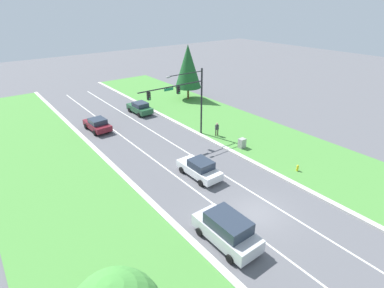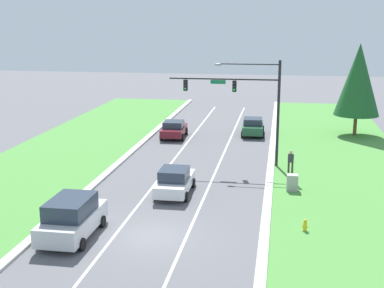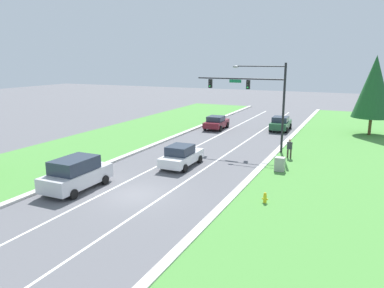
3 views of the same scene
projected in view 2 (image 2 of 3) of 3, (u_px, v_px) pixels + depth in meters
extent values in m
plane|color=#5B5B60|center=(150.00, 237.00, 26.73)|extent=(160.00, 160.00, 0.00)
cube|color=beige|center=(264.00, 243.00, 25.80)|extent=(0.50, 90.00, 0.15)
cube|color=beige|center=(44.00, 228.00, 27.62)|extent=(0.50, 90.00, 0.15)
cube|color=#4C8E3D|center=(377.00, 251.00, 24.96)|extent=(10.00, 90.00, 0.08)
cube|color=white|center=(115.00, 234.00, 27.02)|extent=(0.14, 81.00, 0.01)
cube|color=white|center=(185.00, 239.00, 26.44)|extent=(0.14, 81.00, 0.01)
cylinder|color=black|center=(278.00, 115.00, 38.45)|extent=(0.20, 0.20, 7.79)
cylinder|color=black|center=(224.00, 79.00, 38.52)|extent=(7.97, 0.12, 0.12)
cube|color=#147042|center=(218.00, 82.00, 38.63)|extent=(1.10, 0.04, 0.28)
cylinder|color=black|center=(249.00, 64.00, 37.98)|extent=(4.38, 0.09, 0.09)
ellipsoid|color=gray|center=(218.00, 64.00, 38.34)|extent=(0.56, 0.28, 0.20)
cube|color=black|center=(234.00, 86.00, 38.50)|extent=(0.28, 0.32, 0.80)
sphere|color=#2D2D2D|center=(234.00, 83.00, 38.29)|extent=(0.16, 0.16, 0.16)
sphere|color=#2D2D2D|center=(234.00, 86.00, 38.34)|extent=(0.16, 0.16, 0.16)
sphere|color=#23D647|center=(234.00, 90.00, 38.39)|extent=(0.16, 0.16, 0.16)
cube|color=black|center=(186.00, 85.00, 39.08)|extent=(0.28, 0.32, 0.80)
sphere|color=#2D2D2D|center=(185.00, 82.00, 38.87)|extent=(0.16, 0.16, 0.16)
sphere|color=#2D2D2D|center=(185.00, 85.00, 38.92)|extent=(0.16, 0.16, 0.16)
sphere|color=#23D647|center=(185.00, 89.00, 38.97)|extent=(0.16, 0.16, 0.16)
cube|color=silver|center=(72.00, 222.00, 26.57)|extent=(2.10, 4.78, 0.92)
cube|color=#283342|center=(71.00, 207.00, 26.25)|extent=(1.89, 2.87, 0.83)
cylinder|color=black|center=(102.00, 221.00, 27.92)|extent=(0.24, 0.61, 0.61)
cylinder|color=black|center=(65.00, 219.00, 28.26)|extent=(0.24, 0.61, 0.61)
cylinder|color=black|center=(81.00, 244.00, 25.09)|extent=(0.24, 0.61, 0.61)
cylinder|color=black|center=(41.00, 241.00, 25.42)|extent=(0.24, 0.61, 0.61)
cube|color=white|center=(175.00, 183.00, 33.18)|extent=(1.90, 4.51, 0.70)
cube|color=#283342|center=(174.00, 174.00, 32.77)|extent=(1.69, 2.04, 0.68)
cylinder|color=black|center=(193.00, 183.00, 34.46)|extent=(0.25, 0.61, 0.61)
cylinder|color=black|center=(165.00, 182.00, 34.74)|extent=(0.25, 0.61, 0.61)
cylinder|color=black|center=(186.00, 197.00, 31.79)|extent=(0.25, 0.61, 0.61)
cylinder|color=black|center=(156.00, 195.00, 32.07)|extent=(0.25, 0.61, 0.61)
cube|color=#235633|center=(253.00, 128.00, 49.96)|extent=(2.01, 4.38, 0.73)
cube|color=#283342|center=(253.00, 121.00, 49.56)|extent=(1.75, 2.00, 0.59)
cylinder|color=black|center=(263.00, 129.00, 51.22)|extent=(0.26, 0.65, 0.64)
cylinder|color=black|center=(244.00, 128.00, 51.46)|extent=(0.26, 0.65, 0.64)
cylinder|color=black|center=(263.00, 135.00, 48.63)|extent=(0.26, 0.65, 0.64)
cylinder|color=black|center=(242.00, 134.00, 48.87)|extent=(0.26, 0.65, 0.64)
cube|color=maroon|center=(174.00, 130.00, 48.91)|extent=(2.13, 4.37, 0.65)
cube|color=#283342|center=(174.00, 124.00, 48.52)|extent=(1.83, 2.01, 0.58)
cylinder|color=black|center=(186.00, 131.00, 50.15)|extent=(0.27, 0.68, 0.67)
cylinder|color=black|center=(166.00, 131.00, 50.37)|extent=(0.27, 0.68, 0.67)
cylinder|color=black|center=(182.00, 137.00, 47.59)|extent=(0.27, 0.68, 0.67)
cylinder|color=black|center=(161.00, 137.00, 47.81)|extent=(0.27, 0.68, 0.67)
cube|color=#9E9E99|center=(292.00, 183.00, 33.59)|extent=(0.70, 0.60, 1.11)
cylinder|color=#42382D|center=(289.00, 168.00, 37.51)|extent=(0.14, 0.14, 0.84)
cylinder|color=#42382D|center=(292.00, 168.00, 37.42)|extent=(0.14, 0.14, 0.84)
cube|color=#333338|center=(291.00, 158.00, 37.30)|extent=(0.42, 0.29, 0.60)
sphere|color=tan|center=(291.00, 152.00, 37.20)|extent=(0.22, 0.22, 0.22)
cylinder|color=gold|center=(305.00, 227.00, 27.24)|extent=(0.20, 0.20, 0.55)
sphere|color=gold|center=(305.00, 221.00, 27.16)|extent=(0.18, 0.18, 0.18)
cylinder|color=gold|center=(303.00, 226.00, 27.25)|extent=(0.10, 0.09, 0.09)
cylinder|color=gold|center=(307.00, 227.00, 27.21)|extent=(0.10, 0.09, 0.09)
cylinder|color=brown|center=(355.00, 125.00, 49.47)|extent=(0.32, 0.32, 1.97)
cone|color=#1E5628|center=(358.00, 79.00, 48.50)|extent=(4.09, 4.09, 6.54)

